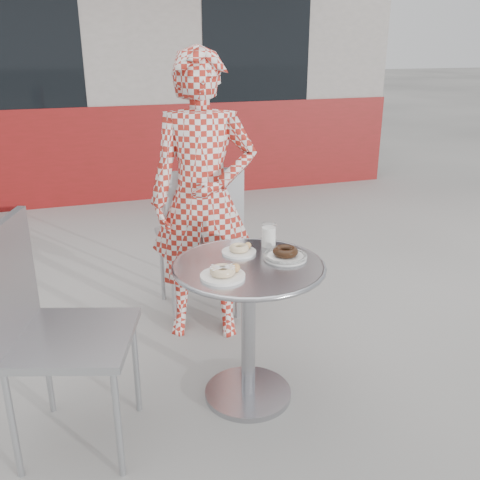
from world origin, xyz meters
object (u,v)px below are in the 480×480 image
object	(u,v)px
plate_checker	(285,255)
bistro_table	(249,299)
chair_left	(74,380)
plate_near	(223,273)
chair_far	(199,267)
plate_far	(240,250)
milk_cup	(269,236)
seated_person	(203,200)

from	to	relation	value
plate_checker	bistro_table	bearing A→B (deg)	-175.40
chair_left	plate_near	size ratio (longest dim) A/B	5.21
chair_far	plate_far	size ratio (longest dim) A/B	5.98
plate_checker	chair_far	bearing A→B (deg)	100.59
bistro_table	plate_checker	bearing A→B (deg)	4.60
chair_left	chair_far	bearing A→B (deg)	-20.03
chair_left	plate_far	xyz separation A→B (m)	(0.78, 0.20, 0.40)
chair_far	plate_far	world-z (taller)	chair_far
chair_far	milk_cup	world-z (taller)	chair_far
chair_left	plate_checker	xyz separation A→B (m)	(0.96, 0.08, 0.40)
chair_left	seated_person	distance (m)	1.18
chair_left	milk_cup	xyz separation A→B (m)	(0.94, 0.24, 0.44)
seated_person	milk_cup	bearing A→B (deg)	-53.46
seated_person	plate_far	xyz separation A→B (m)	(0.02, -0.55, -0.09)
chair_far	chair_left	xyz separation A→B (m)	(-0.78, -1.01, 0.01)
bistro_table	plate_far	bearing A→B (deg)	88.23
plate_checker	milk_cup	bearing A→B (deg)	95.56
chair_left	plate_checker	world-z (taller)	chair_left
chair_far	plate_far	bearing A→B (deg)	90.60
seated_person	plate_far	size ratio (longest dim) A/B	10.03
bistro_table	chair_left	world-z (taller)	chair_left
chair_left	milk_cup	bearing A→B (deg)	-57.66
bistro_table	milk_cup	xyz separation A→B (m)	(0.16, 0.18, 0.22)
bistro_table	chair_left	xyz separation A→B (m)	(-0.78, -0.06, -0.22)
plate_far	plate_checker	distance (m)	0.22
bistro_table	chair_left	size ratio (longest dim) A/B	0.70
chair_far	chair_left	size ratio (longest dim) A/B	0.97
chair_left	seated_person	bearing A→B (deg)	-27.28
bistro_table	plate_near	xyz separation A→B (m)	(-0.15, -0.10, 0.19)
plate_checker	chair_left	bearing A→B (deg)	-175.42
seated_person	plate_near	xyz separation A→B (m)	(-0.13, -0.79, -0.09)
plate_far	plate_near	xyz separation A→B (m)	(-0.15, -0.24, 0.00)
plate_near	seated_person	bearing A→B (deg)	80.88
plate_far	plate_near	size ratio (longest dim) A/B	0.85
chair_far	bistro_table	bearing A→B (deg)	90.36
plate_far	milk_cup	distance (m)	0.17
plate_far	chair_left	bearing A→B (deg)	-165.50
plate_far	plate_near	world-z (taller)	plate_near
seated_person	bistro_table	bearing A→B (deg)	-71.56
plate_near	plate_checker	size ratio (longest dim) A/B	0.94
chair_far	chair_left	world-z (taller)	chair_left
chair_left	milk_cup	world-z (taller)	chair_left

